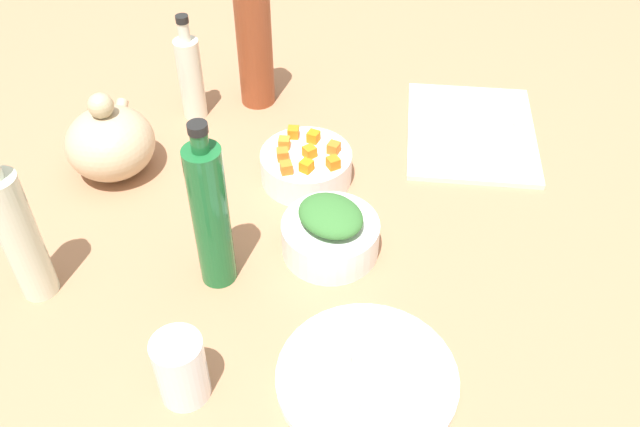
{
  "coord_description": "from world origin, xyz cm",
  "views": [
    {
      "loc": [
        -73.6,
        -6.46,
        77.58
      ],
      "look_at": [
        0.0,
        0.0,
        8.0
      ],
      "focal_mm": 38.74,
      "sensor_mm": 36.0,
      "label": 1
    }
  ],
  "objects_px": {
    "bowl_greens": "(330,237)",
    "bottle_3": "(19,235)",
    "plate_tofu": "(367,378)",
    "teapot": "(110,142)",
    "bottle_1": "(211,216)",
    "bottle_0": "(190,76)",
    "drinking_glass_0": "(181,369)",
    "bowl_carrots": "(306,166)",
    "bottle_2": "(254,43)",
    "cutting_board": "(471,132)"
  },
  "relations": [
    {
      "from": "plate_tofu",
      "to": "teapot",
      "type": "relative_size",
      "value": 1.41
    },
    {
      "from": "bottle_2",
      "to": "teapot",
      "type": "bearing_deg",
      "value": 137.75
    },
    {
      "from": "bowl_greens",
      "to": "bottle_1",
      "type": "xyz_separation_m",
      "value": [
        -0.06,
        0.15,
        0.09
      ]
    },
    {
      "from": "bowl_carrots",
      "to": "bottle_1",
      "type": "height_order",
      "value": "bottle_1"
    },
    {
      "from": "bowl_greens",
      "to": "bowl_carrots",
      "type": "relative_size",
      "value": 0.96
    },
    {
      "from": "plate_tofu",
      "to": "bottle_0",
      "type": "distance_m",
      "value": 0.65
    },
    {
      "from": "cutting_board",
      "to": "plate_tofu",
      "type": "bearing_deg",
      "value": 162.6
    },
    {
      "from": "cutting_board",
      "to": "bottle_3",
      "type": "distance_m",
      "value": 0.76
    },
    {
      "from": "bowl_greens",
      "to": "bottle_2",
      "type": "bearing_deg",
      "value": 23.55
    },
    {
      "from": "bowl_greens",
      "to": "bottle_2",
      "type": "height_order",
      "value": "bottle_2"
    },
    {
      "from": "bowl_carrots",
      "to": "bottle_1",
      "type": "relative_size",
      "value": 0.56
    },
    {
      "from": "bottle_1",
      "to": "bottle_3",
      "type": "relative_size",
      "value": 1.1
    },
    {
      "from": "bowl_greens",
      "to": "bowl_carrots",
      "type": "xyz_separation_m",
      "value": [
        0.16,
        0.05,
        -0.0
      ]
    },
    {
      "from": "bottle_0",
      "to": "bowl_greens",
      "type": "bearing_deg",
      "value": -139.88
    },
    {
      "from": "bowl_carrots",
      "to": "teapot",
      "type": "bearing_deg",
      "value": 91.02
    },
    {
      "from": "teapot",
      "to": "bottle_0",
      "type": "distance_m",
      "value": 0.2
    },
    {
      "from": "plate_tofu",
      "to": "bottle_0",
      "type": "xyz_separation_m",
      "value": [
        0.55,
        0.34,
        0.08
      ]
    },
    {
      "from": "plate_tofu",
      "to": "teapot",
      "type": "bearing_deg",
      "value": 49.15
    },
    {
      "from": "cutting_board",
      "to": "bottle_3",
      "type": "xyz_separation_m",
      "value": [
        -0.42,
        0.63,
        0.1
      ]
    },
    {
      "from": "plate_tofu",
      "to": "drinking_glass_0",
      "type": "bearing_deg",
      "value": 98.93
    },
    {
      "from": "bottle_1",
      "to": "bottle_2",
      "type": "xyz_separation_m",
      "value": [
        0.45,
        0.01,
        0.0
      ]
    },
    {
      "from": "bottle_2",
      "to": "bottle_1",
      "type": "bearing_deg",
      "value": -178.46
    },
    {
      "from": "bottle_3",
      "to": "teapot",
      "type": "bearing_deg",
      "value": -5.91
    },
    {
      "from": "bowl_greens",
      "to": "cutting_board",
      "type": "bearing_deg",
      "value": -36.58
    },
    {
      "from": "plate_tofu",
      "to": "bowl_carrots",
      "type": "height_order",
      "value": "bowl_carrots"
    },
    {
      "from": "bottle_2",
      "to": "bowl_carrots",
      "type": "bearing_deg",
      "value": -152.59
    },
    {
      "from": "bowl_greens",
      "to": "bottle_3",
      "type": "distance_m",
      "value": 0.42
    },
    {
      "from": "bottle_0",
      "to": "bottle_3",
      "type": "distance_m",
      "value": 0.46
    },
    {
      "from": "bowl_greens",
      "to": "bottle_1",
      "type": "distance_m",
      "value": 0.19
    },
    {
      "from": "bottle_1",
      "to": "plate_tofu",
      "type": "bearing_deg",
      "value": -125.77
    },
    {
      "from": "bottle_0",
      "to": "plate_tofu",
      "type": "bearing_deg",
      "value": -148.3
    },
    {
      "from": "bowl_greens",
      "to": "teapot",
      "type": "relative_size",
      "value": 0.88
    },
    {
      "from": "teapot",
      "to": "bottle_0",
      "type": "height_order",
      "value": "bottle_0"
    },
    {
      "from": "cutting_board",
      "to": "bottle_1",
      "type": "bearing_deg",
      "value": 134.19
    },
    {
      "from": "bowl_greens",
      "to": "drinking_glass_0",
      "type": "relative_size",
      "value": 1.47
    },
    {
      "from": "bottle_0",
      "to": "bowl_carrots",
      "type": "bearing_deg",
      "value": -126.58
    },
    {
      "from": "drinking_glass_0",
      "to": "bottle_0",
      "type": "bearing_deg",
      "value": 11.34
    },
    {
      "from": "teapot",
      "to": "bottle_2",
      "type": "relative_size",
      "value": 0.57
    },
    {
      "from": "plate_tofu",
      "to": "teapot",
      "type": "xyz_separation_m",
      "value": [
        0.38,
        0.44,
        0.05
      ]
    },
    {
      "from": "bowl_greens",
      "to": "bottle_3",
      "type": "relative_size",
      "value": 0.59
    },
    {
      "from": "bowl_carrots",
      "to": "bottle_3",
      "type": "xyz_separation_m",
      "value": [
        -0.27,
        0.35,
        0.08
      ]
    },
    {
      "from": "cutting_board",
      "to": "bottle_1",
      "type": "distance_m",
      "value": 0.55
    },
    {
      "from": "teapot",
      "to": "drinking_glass_0",
      "type": "xyz_separation_m",
      "value": [
        -0.41,
        -0.21,
        -0.01
      ]
    },
    {
      "from": "cutting_board",
      "to": "bottle_3",
      "type": "height_order",
      "value": "bottle_3"
    },
    {
      "from": "bottle_1",
      "to": "bottle_3",
      "type": "bearing_deg",
      "value": 100.73
    },
    {
      "from": "bowl_carrots",
      "to": "bottle_3",
      "type": "relative_size",
      "value": 0.61
    },
    {
      "from": "plate_tofu",
      "to": "bowl_greens",
      "type": "height_order",
      "value": "bowl_greens"
    },
    {
      "from": "bowl_carrots",
      "to": "bottle_2",
      "type": "height_order",
      "value": "bottle_2"
    },
    {
      "from": "bottle_2",
      "to": "drinking_glass_0",
      "type": "bearing_deg",
      "value": -179.29
    },
    {
      "from": "cutting_board",
      "to": "teapot",
      "type": "height_order",
      "value": "teapot"
    }
  ]
}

